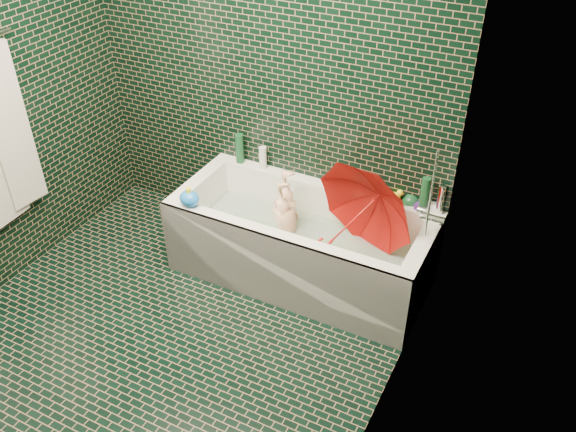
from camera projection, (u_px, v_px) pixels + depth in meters
The scene contains 18 objects.
floor at pixel (160, 350), 3.65m from camera, with size 2.80×2.80×0.00m, color black.
wall_back at pixel (267, 72), 3.95m from camera, with size 2.80×2.80×0.00m, color black.
wall_right at pixel (384, 247), 2.45m from camera, with size 2.80×2.80×0.00m, color black.
bathtub at pixel (301, 250), 4.10m from camera, with size 1.70×0.75×0.55m.
bath_mat at pixel (302, 255), 4.14m from camera, with size 1.35×0.47×0.01m, color green.
water at pixel (302, 239), 4.06m from camera, with size 1.48×0.53×0.00m, color silver.
faucet at pixel (430, 213), 3.48m from camera, with size 0.18×0.19×0.55m.
child at pixel (288, 228), 4.14m from camera, with size 0.29×0.19×0.80m, color beige.
umbrella at pixel (354, 219), 3.75m from camera, with size 0.67×0.67×0.59m, color red.
soap_bottle_a at pixel (430, 212), 3.88m from camera, with size 0.11×0.11×0.28m, color white.
soap_bottle_b at pixel (419, 212), 3.88m from camera, with size 0.09×0.09×0.19m, color #442079.
soap_bottle_c at pixel (410, 206), 3.93m from camera, with size 0.12×0.12×0.16m, color #134523.
bottle_right_tall at pixel (424, 195), 3.82m from camera, with size 0.06×0.06×0.24m, color #134523.
bottle_right_pump at pixel (441, 200), 3.81m from camera, with size 0.05×0.05×0.20m, color silver.
bottle_left_tall at pixel (240, 149), 4.33m from camera, with size 0.06×0.06×0.22m, color #134523.
bottle_left_short at pixel (263, 158), 4.28m from camera, with size 0.05×0.05×0.17m, color white.
rubber_duck at pixel (395, 196), 3.96m from camera, with size 0.11×0.08×0.09m.
bath_toy at pixel (189, 198), 3.90m from camera, with size 0.16×0.14×0.13m.
Camera 1 is at (1.83, -1.90, 2.76)m, focal length 38.00 mm.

